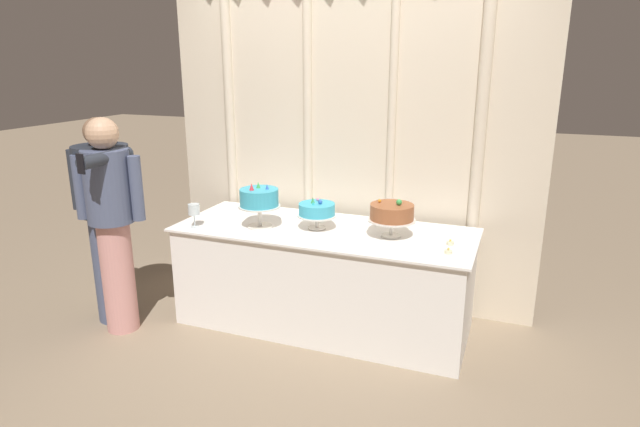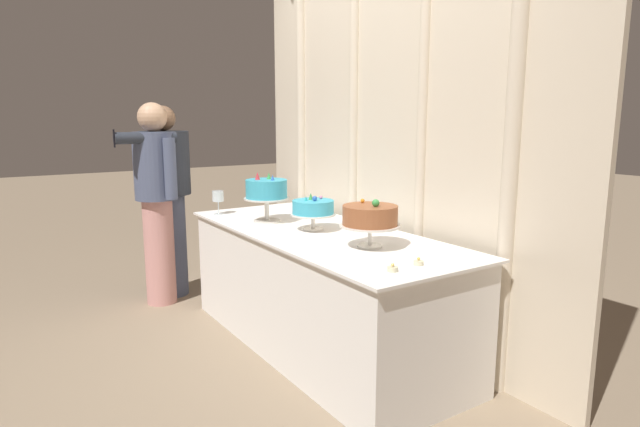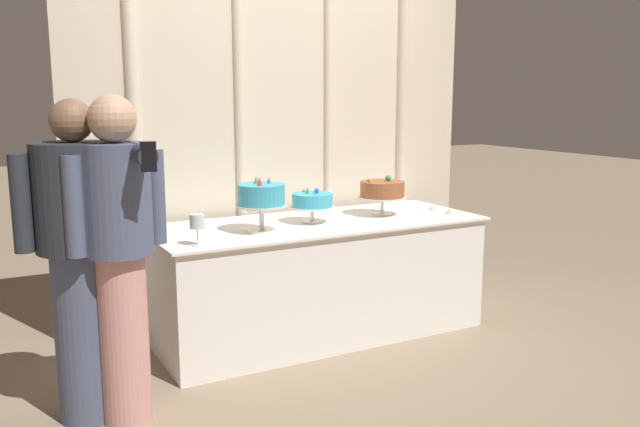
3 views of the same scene
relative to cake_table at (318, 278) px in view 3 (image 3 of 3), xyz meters
name	(u,v)px [view 3 (image 3 of 3)]	position (x,y,z in m)	size (l,w,h in m)	color
ground_plane	(326,338)	(0.00, -0.10, -0.37)	(24.00, 24.00, 0.00)	gray
draped_curtain	(283,101)	(0.00, 0.50, 1.10)	(2.87, 0.15, 2.78)	beige
cake_table	(318,278)	(0.00, 0.00, 0.00)	(2.08, 0.82, 0.73)	white
cake_display_leftmost	(261,197)	(-0.44, -0.13, 0.57)	(0.29, 0.29, 0.33)	silver
cake_display_center	(312,201)	(-0.05, -0.02, 0.50)	(0.27, 0.27, 0.22)	silver
cake_display_rightmost	(382,190)	(0.48, 0.00, 0.53)	(0.32, 0.32, 0.26)	silver
wine_glass	(197,222)	(-0.87, -0.29, 0.49)	(0.08, 0.08, 0.17)	silver
tealight_far_left	(432,209)	(0.87, -0.02, 0.38)	(0.05, 0.05, 0.04)	beige
tealight_near_left	(449,213)	(0.88, -0.19, 0.38)	(0.05, 0.05, 0.04)	beige
guest_girl_blue_dress	(80,252)	(-1.48, -0.47, 0.44)	(0.54, 0.62, 1.49)	#4C5675
guest_man_dark_suit	(119,247)	(-1.33, -0.59, 0.47)	(0.46, 0.38, 1.51)	#D6938E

